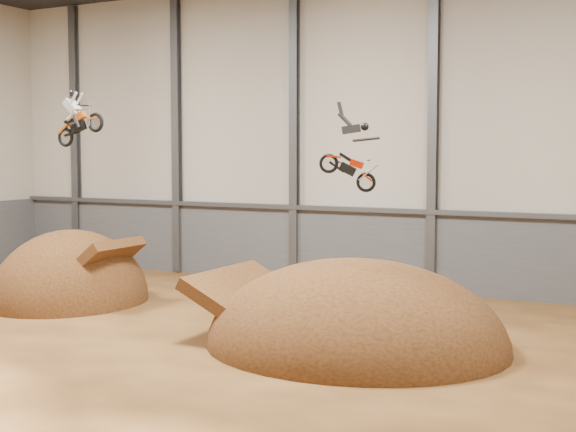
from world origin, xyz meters
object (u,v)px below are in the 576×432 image
object	(u,v)px
fmx_rider_a	(83,111)
fmx_rider_b	(343,147)
takeoff_ramp	(70,302)
landing_ramp	(355,347)

from	to	relation	value
fmx_rider_a	fmx_rider_b	bearing A→B (deg)	-0.93
takeoff_ramp	landing_ramp	bearing A→B (deg)	-6.94
landing_ramp	fmx_rider_a	bearing A→B (deg)	-175.23
takeoff_ramp	landing_ramp	xyz separation A→B (m)	(13.25, -1.61, 0.00)
takeoff_ramp	fmx_rider_b	distance (m)	14.91
takeoff_ramp	fmx_rider_b	xyz separation A→B (m)	(13.26, -2.64, 6.30)
fmx_rider_b	fmx_rider_a	bearing A→B (deg)	163.66
takeoff_ramp	fmx_rider_a	world-z (taller)	fmx_rider_a
landing_ramp	fmx_rider_b	distance (m)	6.38
fmx_rider_a	landing_ramp	bearing A→B (deg)	4.84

